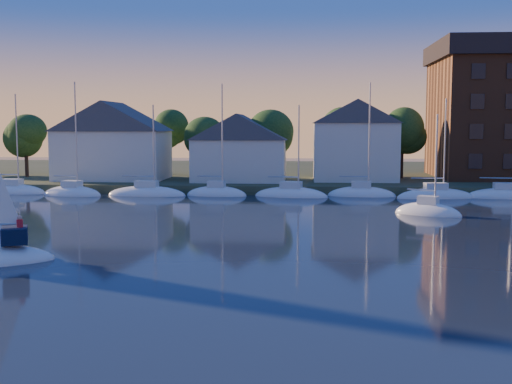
# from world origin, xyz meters

# --- Properties ---
(ground) EXTENTS (260.00, 260.00, 0.00)m
(ground) POSITION_xyz_m (0.00, 0.00, 0.00)
(ground) COLOR black
(ground) RESTS_ON ground
(shoreline_land) EXTENTS (160.00, 50.00, 2.00)m
(shoreline_land) POSITION_xyz_m (0.00, 75.00, 0.00)
(shoreline_land) COLOR #343D24
(shoreline_land) RESTS_ON ground
(wooden_dock) EXTENTS (120.00, 3.00, 1.00)m
(wooden_dock) POSITION_xyz_m (0.00, 52.00, 0.00)
(wooden_dock) COLOR brown
(wooden_dock) RESTS_ON ground
(clubhouse_west) EXTENTS (13.65, 9.45, 9.64)m
(clubhouse_west) POSITION_xyz_m (-22.00, 58.00, 5.93)
(clubhouse_west) COLOR silver
(clubhouse_west) RESTS_ON shoreline_land
(clubhouse_centre) EXTENTS (11.55, 8.40, 8.08)m
(clubhouse_centre) POSITION_xyz_m (-6.00, 57.00, 5.13)
(clubhouse_centre) COLOR silver
(clubhouse_centre) RESTS_ON shoreline_land
(clubhouse_east) EXTENTS (10.50, 8.40, 9.80)m
(clubhouse_east) POSITION_xyz_m (8.00, 59.00, 6.00)
(clubhouse_east) COLOR silver
(clubhouse_east) RESTS_ON shoreline_land
(tree_line) EXTENTS (93.40, 5.40, 8.90)m
(tree_line) POSITION_xyz_m (2.00, 63.00, 7.18)
(tree_line) COLOR #372219
(tree_line) RESTS_ON shoreline_land
(moored_fleet) EXTENTS (71.50, 2.40, 12.05)m
(moored_fleet) POSITION_xyz_m (-8.00, 49.00, 0.10)
(moored_fleet) COLOR white
(moored_fleet) RESTS_ON ground
(drifting_sailboat_right) EXTENTS (6.15, 4.58, 9.79)m
(drifting_sailboat_right) POSITION_xyz_m (12.60, 35.50, 0.10)
(drifting_sailboat_right) COLOR white
(drifting_sailboat_right) RESTS_ON ground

